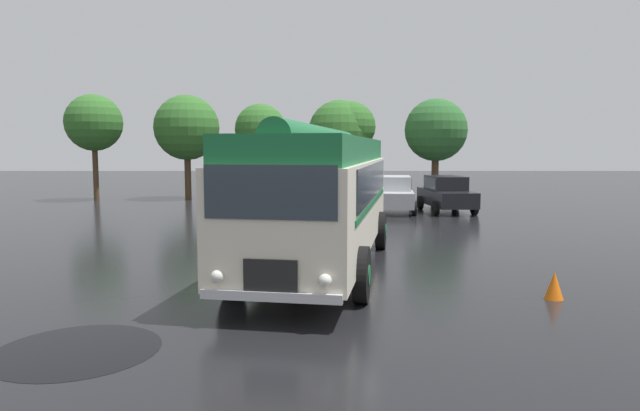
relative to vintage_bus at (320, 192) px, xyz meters
name	(u,v)px	position (x,y,z in m)	size (l,w,h in m)	color
ground_plane	(321,275)	(0.01, -0.87, -1.89)	(120.00, 120.00, 0.00)	black
vintage_bus	(320,192)	(0.00, 0.00, 0.00)	(4.13, 10.36, 3.49)	silver
car_near_left	(271,192)	(-2.32, 13.22, -1.05)	(2.11, 4.27, 1.66)	silver
car_mid_left	(332,194)	(0.57, 12.32, -1.05)	(2.03, 4.24, 1.66)	silver
car_mid_right	(393,194)	(3.39, 12.30, -1.05)	(2.31, 4.36, 1.66)	#B7BABF
car_far_right	(445,194)	(5.85, 12.43, -1.05)	(2.23, 4.33, 1.66)	black
tree_far_left	(90,123)	(-12.75, 17.93, 2.46)	(3.15, 3.15, 5.94)	#4C3823
tree_left_of_centre	(186,127)	(-7.59, 18.80, 2.26)	(3.72, 3.72, 5.98)	#4C3823
tree_centre	(260,129)	(-3.44, 19.26, 2.16)	(2.96, 2.96, 5.50)	#4C3823
tree_right_of_centre	(342,130)	(1.27, 17.79, 2.04)	(3.72, 3.52, 5.61)	#4C3823
tree_far_right	(434,129)	(6.36, 17.66, 2.09)	(3.44, 3.44, 5.66)	#4C3823
traffic_cone	(553,285)	(4.59, -3.00, -1.62)	(0.36, 0.36, 0.55)	orange
puddle_patch	(76,350)	(-3.63, -5.86, -1.89)	(2.43, 2.43, 0.01)	black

